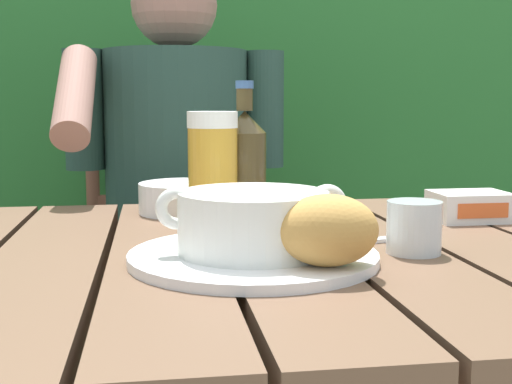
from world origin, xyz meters
The scene contains 12 objects.
dining_table centered at (0.00, 0.00, 0.63)m, with size 1.28×0.81×0.72m.
chair_near_diner centered at (-0.10, 0.85, 0.48)m, with size 0.47×0.48×0.98m.
person_eating centered at (-0.10, 0.65, 0.72)m, with size 0.48×0.47×1.23m.
serving_plate centered at (-0.04, -0.07, 0.73)m, with size 0.30×0.30×0.01m.
soup_bowl centered at (-0.04, -0.07, 0.77)m, with size 0.23×0.18×0.08m.
bread_roll centered at (0.03, -0.15, 0.77)m, with size 0.12×0.10×0.08m.
beer_glass centered at (-0.07, 0.15, 0.81)m, with size 0.08×0.08×0.17m.
beer_bottle centered at (-0.01, 0.18, 0.81)m, with size 0.07×0.07×0.22m.
water_glass_small centered at (0.17, -0.06, 0.75)m, with size 0.07×0.07×0.07m.
butter_tub centered at (0.35, 0.15, 0.74)m, with size 0.12×0.09×0.05m.
table_knife centered at (0.11, 0.00, 0.73)m, with size 0.17×0.06×0.01m.
diner_bowl centered at (-0.10, 0.30, 0.75)m, with size 0.16×0.16×0.05m.
Camera 1 is at (-0.15, -0.85, 0.91)m, focal length 47.51 mm.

